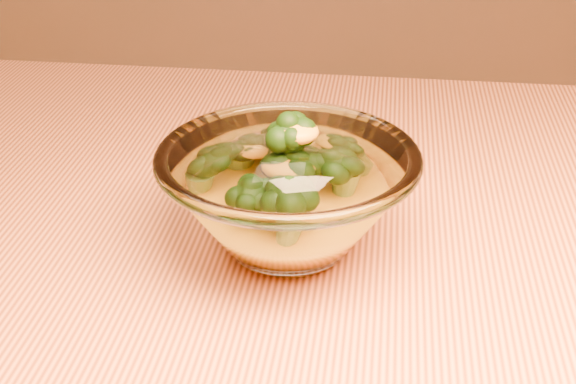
{
  "coord_description": "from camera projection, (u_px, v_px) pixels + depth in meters",
  "views": [
    {
      "loc": [
        0.06,
        -0.48,
        1.08
      ],
      "look_at": [
        0.0,
        0.03,
        0.8
      ],
      "focal_mm": 50.0,
      "sensor_mm": 36.0,
      "label": 1
    }
  ],
  "objects": [
    {
      "name": "cheese_sauce",
      "position": [
        288.0,
        218.0,
        0.59
      ],
      "size": [
        0.11,
        0.11,
        0.03
      ],
      "primitive_type": "ellipsoid",
      "color": "#FFA015",
      "rests_on": "glass_bowl"
    },
    {
      "name": "glass_bowl",
      "position": [
        288.0,
        197.0,
        0.58
      ],
      "size": [
        0.19,
        0.19,
        0.08
      ],
      "color": "white",
      "rests_on": "table"
    },
    {
      "name": "table",
      "position": [
        284.0,
        372.0,
        0.63
      ],
      "size": [
        1.2,
        0.8,
        0.75
      ],
      "color": "#DC7842",
      "rests_on": "ground"
    },
    {
      "name": "broccoli_heap",
      "position": [
        286.0,
        174.0,
        0.59
      ],
      "size": [
        0.12,
        0.12,
        0.08
      ],
      "color": "black",
      "rests_on": "cheese_sauce"
    }
  ]
}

